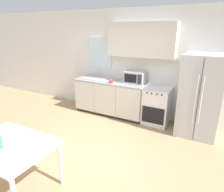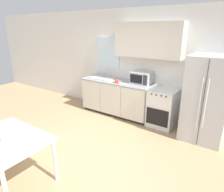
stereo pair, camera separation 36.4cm
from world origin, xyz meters
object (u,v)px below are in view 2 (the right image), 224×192
oven_range (162,108)px  dining_table (7,144)px  microwave (141,78)px  coffee_mug (117,81)px  refrigerator (207,99)px

oven_range → dining_table: bearing=-111.4°
microwave → coffee_mug: bearing=-148.0°
microwave → dining_table: size_ratio=0.40×
oven_range → refrigerator: bearing=-5.3°
oven_range → coffee_mug: size_ratio=7.66×
microwave → coffee_mug: (-0.52, -0.32, -0.10)m
coffee_mug → microwave: bearing=32.0°
oven_range → microwave: 0.88m
microwave → dining_table: bearing=-100.4°
oven_range → microwave: (-0.62, 0.09, 0.62)m
oven_range → microwave: bearing=171.6°
refrigerator → dining_table: 3.66m
coffee_mug → dining_table: coffee_mug is taller
oven_range → refrigerator: refrigerator is taller
oven_range → dining_table: (-1.20, -3.06, 0.20)m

